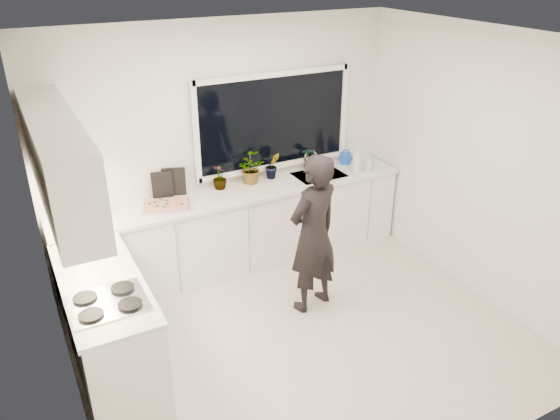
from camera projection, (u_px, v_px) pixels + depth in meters
floor at (302, 335)px, 5.19m from camera, size 4.00×3.50×0.02m
wall_back at (224, 146)px, 6.00m from camera, size 4.00×0.02×2.70m
wall_left at (52, 265)px, 3.75m from camera, size 0.02×3.50×2.70m
wall_right at (478, 166)px, 5.44m from camera, size 0.02×3.50×2.70m
ceiling at (308, 39)px, 4.00m from camera, size 4.00×3.50×0.02m
window at (274, 122)px, 6.13m from camera, size 1.80×0.02×1.00m
base_cabinets_back at (238, 230)px, 6.15m from camera, size 3.92×0.58×0.88m
base_cabinets_left at (109, 328)px, 4.57m from camera, size 0.58×1.60×0.88m
countertop_back at (237, 194)px, 5.94m from camera, size 3.94×0.62×0.04m
countertop_left at (101, 282)px, 4.37m from camera, size 0.62×1.60×0.04m
upper_cabinets at (58, 160)px, 4.18m from camera, size 0.34×2.10×0.70m
sink at (319, 178)px, 6.40m from camera, size 0.58×0.42×0.14m
faucet at (310, 160)px, 6.49m from camera, size 0.03×0.03×0.22m
stovetop at (107, 302)px, 4.06m from camera, size 0.56×0.48×0.03m
person at (313, 234)px, 5.27m from camera, size 0.68×0.53×1.64m
pizza_tray at (167, 206)px, 5.57m from camera, size 0.55×0.47×0.03m
pizza at (166, 204)px, 5.56m from camera, size 0.50×0.42×0.01m
watering_can at (345, 158)px, 6.68m from camera, size 0.18×0.18×0.13m
paper_towel_roll at (86, 206)px, 5.31m from camera, size 0.11×0.11×0.26m
knife_block at (78, 208)px, 5.32m from camera, size 0.16×0.14×0.22m
utensil_crock at (67, 252)px, 4.61m from camera, size 0.14×0.14×0.16m
picture_frame_large at (162, 185)px, 5.75m from camera, size 0.22×0.06×0.28m
picture_frame_small at (174, 182)px, 5.80m from camera, size 0.24×0.11×0.30m
herb_plants at (255, 168)px, 6.12m from camera, size 1.31×0.38×0.34m
soap_bottles at (361, 161)px, 6.40m from camera, size 0.32×0.16×0.30m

